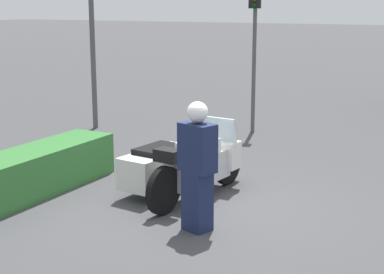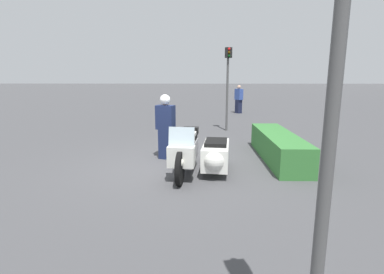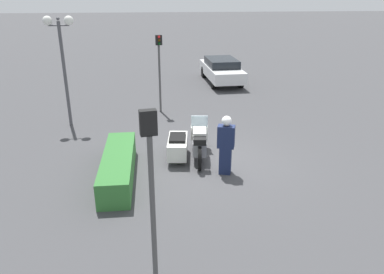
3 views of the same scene
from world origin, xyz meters
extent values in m
plane|color=#424244|center=(0.00, 0.00, 0.00)|extent=(160.00, 160.00, 0.00)
cylinder|color=black|center=(1.37, 0.19, 0.35)|extent=(0.72, 0.18, 0.71)
cylinder|color=black|center=(-0.37, 0.39, 0.35)|extent=(0.72, 0.18, 0.71)
cylinder|color=black|center=(0.41, 0.98, 0.28)|extent=(0.56, 0.16, 0.55)
cube|color=#B7B7BC|center=(0.50, 0.29, 0.47)|extent=(1.28, 0.55, 0.45)
cube|color=silver|center=(0.50, 0.29, 0.80)|extent=(0.72, 0.47, 0.24)
cube|color=black|center=(0.22, 0.32, 0.78)|extent=(0.54, 0.45, 0.12)
cube|color=silver|center=(1.19, 0.21, 0.56)|extent=(0.38, 0.59, 0.44)
cube|color=silver|center=(1.15, 0.21, 0.98)|extent=(0.17, 0.55, 0.40)
sphere|color=white|center=(1.42, 0.18, 0.50)|extent=(0.18, 0.18, 0.18)
cube|color=silver|center=(0.46, 0.98, 0.42)|extent=(1.45, 0.74, 0.50)
sphere|color=silver|center=(1.05, 0.91, 0.44)|extent=(0.48, 0.47, 0.48)
cube|color=black|center=(0.46, 0.98, 0.71)|extent=(0.82, 0.58, 0.09)
cube|color=black|center=(-0.26, 0.37, 0.85)|extent=(0.28, 0.40, 0.18)
cube|color=#192347|center=(-0.68, -0.31, 0.41)|extent=(0.37, 0.40, 0.81)
cube|color=#192347|center=(-0.68, -0.31, 1.13)|extent=(0.42, 0.54, 0.64)
sphere|color=tan|center=(-0.68, -0.31, 1.56)|extent=(0.22, 0.22, 0.22)
sphere|color=white|center=(-0.68, -0.31, 1.60)|extent=(0.27, 0.27, 0.27)
cube|color=#337033|center=(-0.65, 2.72, 0.35)|extent=(3.50, 0.82, 0.70)
cylinder|color=#4C4C4C|center=(5.37, 1.39, 1.43)|extent=(0.09, 0.09, 2.85)
cylinder|color=#4C4C4C|center=(-4.96, 1.74, 1.45)|extent=(0.09, 0.09, 2.91)
cube|color=black|center=(-4.91, 1.74, 3.11)|extent=(0.18, 0.28, 0.40)
sphere|color=red|center=(-4.84, 1.76, 3.24)|extent=(0.11, 0.11, 0.11)
sphere|color=#462D06|center=(-4.84, 1.76, 3.11)|extent=(0.11, 0.11, 0.11)
sphere|color=#07350F|center=(-4.84, 1.76, 2.98)|extent=(0.11, 0.11, 0.11)
cube|color=#191E38|center=(-10.84, 3.00, 0.41)|extent=(0.43, 0.42, 0.81)
cube|color=#334C99|center=(-10.84, 3.00, 1.13)|extent=(0.55, 0.49, 0.64)
sphere|color=tan|center=(-10.84, 3.00, 1.56)|extent=(0.22, 0.22, 0.22)
camera|label=1|loc=(-7.23, -3.75, 2.96)|focal=55.00mm
camera|label=2|loc=(7.24, 0.55, 2.22)|focal=28.00mm
camera|label=3|loc=(-10.25, 1.63, 4.98)|focal=35.00mm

